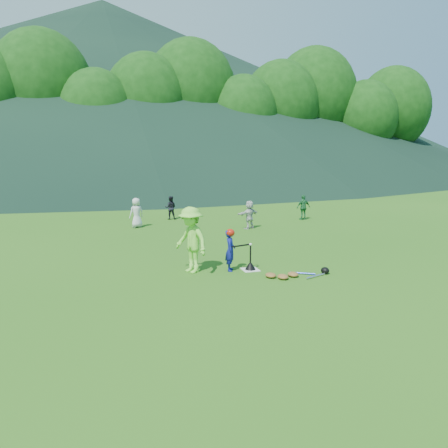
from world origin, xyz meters
name	(u,v)px	position (x,y,z in m)	size (l,w,h in m)	color
ground	(250,270)	(0.00, 0.00, 0.00)	(120.00, 120.00, 0.00)	#295F15
home_plate	(250,270)	(0.00, 0.00, 0.01)	(0.45, 0.45, 0.02)	silver
baseball	(251,244)	(0.00, 0.00, 0.74)	(0.08, 0.08, 0.08)	white
batter_child	(230,250)	(-0.56, 0.12, 0.58)	(0.42, 0.28, 1.16)	navy
adult_coach	(191,240)	(-1.62, 0.29, 0.91)	(1.17, 0.67, 1.81)	#7FDE41
fielder_a	(136,213)	(-2.32, 7.75, 0.64)	(0.63, 0.41, 1.28)	silver
fielder_b	(171,208)	(-0.52, 9.51, 0.56)	(0.54, 0.42, 1.12)	black
fielder_c	(303,207)	(5.53, 7.51, 0.60)	(0.70, 0.29, 1.20)	#216E38
fielder_d	(249,215)	(2.23, 6.06, 0.60)	(1.11, 0.35, 1.20)	silver
batting_tee	(250,266)	(0.00, 0.00, 0.13)	(0.30, 0.30, 0.68)	black
batter_gear	(231,234)	(-0.53, 0.12, 1.05)	(0.73, 0.26, 0.52)	#AF1B0B
equipment_pile	(293,274)	(0.86, -0.95, 0.07)	(1.80, 0.70, 0.19)	olive
outfield_fence	(139,179)	(0.00, 28.00, 0.70)	(70.07, 0.08, 1.33)	gray
tree_line	(132,99)	(0.20, 33.83, 8.21)	(70.04, 11.40, 14.82)	#382314
distant_hills	(66,88)	(-7.63, 81.81, 14.98)	(155.00, 140.00, 32.00)	black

